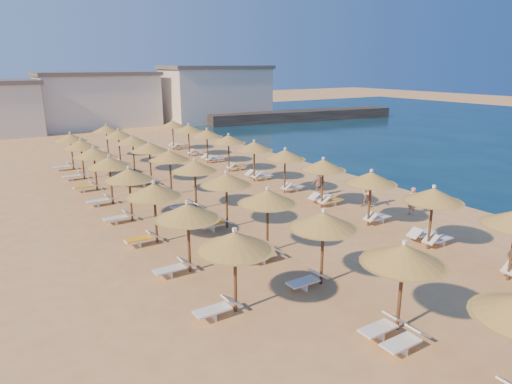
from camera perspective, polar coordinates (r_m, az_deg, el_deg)
ground at (r=23.92m, az=8.11°, el=-4.68°), size 220.00×220.00×0.00m
jetty at (r=70.65m, az=5.79°, el=9.49°), size 30.26×8.15×1.50m
hotel_blocks at (r=65.43m, az=-17.39°, el=10.98°), size 47.32×11.40×8.10m
parasol_row_east at (r=29.76m, az=3.66°, el=4.61°), size 2.70×40.30×3.07m
parasol_row_west at (r=26.54m, az=-7.67°, el=3.14°), size 2.70×40.30×3.07m
parasol_row_inland at (r=26.97m, az=-16.81°, el=2.81°), size 2.70×29.02×3.07m
loungers at (r=28.10m, az=-4.45°, el=-0.73°), size 13.35×39.07×0.66m
beachgoer_c at (r=29.68m, az=7.82°, el=0.97°), size 1.01×0.65×1.60m
beachgoer_b at (r=27.79m, az=13.91°, el=-0.11°), size 1.02×1.11×1.84m
beachgoer_a at (r=27.14m, az=18.94°, el=-1.12°), size 0.40×0.60×1.63m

